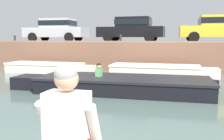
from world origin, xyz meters
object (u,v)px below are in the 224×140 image
object	(u,v)px
car_leftmost_silver	(57,29)
person_seated_right	(70,131)
boat_moored_west_cream	(48,68)
mooring_bollard_mid	(121,38)
motorboat_passing	(115,84)
mooring_bollard_west	(15,38)
car_centre_yellow	(216,28)
car_left_inner_black	(132,28)
boat_moored_central_cream	(159,71)

from	to	relation	value
car_leftmost_silver	person_seated_right	xyz separation A→B (m)	(7.15, -13.94, -1.38)
boat_moored_west_cream	mooring_bollard_mid	size ratio (longest dim) A/B	11.63
motorboat_passing	mooring_bollard_west	size ratio (longest dim) A/B	16.62
motorboat_passing	car_centre_yellow	bearing A→B (deg)	59.48
motorboat_passing	boat_moored_west_cream	bearing A→B (deg)	140.42
car_centre_yellow	mooring_bollard_west	distance (m)	12.59
motorboat_passing	mooring_bollard_west	bearing A→B (deg)	144.75
car_left_inner_black	mooring_bollard_west	world-z (taller)	car_left_inner_black
person_seated_right	boat_moored_west_cream	bearing A→B (deg)	119.73
boat_moored_central_cream	car_left_inner_black	bearing A→B (deg)	121.66
boat_moored_central_cream	mooring_bollard_west	bearing A→B (deg)	169.86
motorboat_passing	car_centre_yellow	distance (m)	8.73
boat_moored_west_cream	mooring_bollard_mid	world-z (taller)	mooring_bollard_mid
car_leftmost_silver	car_left_inner_black	distance (m)	5.23
car_leftmost_silver	boat_moored_central_cream	bearing A→B (deg)	-23.78
boat_moored_central_cream	mooring_bollard_mid	world-z (taller)	mooring_bollard_mid
car_centre_yellow	mooring_bollard_west	size ratio (longest dim) A/B	9.00
car_left_inner_black	mooring_bollard_west	size ratio (longest dim) A/B	9.44
mooring_bollard_west	car_centre_yellow	bearing A→B (deg)	6.71
boat_moored_west_cream	car_leftmost_silver	world-z (taller)	car_leftmost_silver
boat_moored_central_cream	boat_moored_west_cream	bearing A→B (deg)	-179.24
boat_moored_west_cream	car_leftmost_silver	xyz separation A→B (m)	(-1.05, 3.25, 2.26)
car_leftmost_silver	mooring_bollard_west	xyz separation A→B (m)	(-2.29, -1.47, -0.61)
mooring_bollard_west	car_leftmost_silver	bearing A→B (deg)	32.66
boat_moored_central_cream	mooring_bollard_mid	distance (m)	3.34
mooring_bollard_west	boat_moored_central_cream	bearing A→B (deg)	-10.14
motorboat_passing	car_leftmost_silver	distance (m)	9.63
mooring_bollard_mid	person_seated_right	bearing A→B (deg)	-79.39
person_seated_right	motorboat_passing	bearing A→B (deg)	100.57
car_leftmost_silver	car_left_inner_black	bearing A→B (deg)	-0.05
boat_moored_central_cream	mooring_bollard_west	xyz separation A→B (m)	(-9.48, 1.70, 1.63)
car_centre_yellow	person_seated_right	xyz separation A→B (m)	(-3.04, -13.94, -1.38)
car_centre_yellow	mooring_bollard_mid	xyz separation A→B (m)	(-5.38, -1.47, -0.61)
car_centre_yellow	boat_moored_west_cream	bearing A→B (deg)	-160.46
car_leftmost_silver	car_left_inner_black	size ratio (longest dim) A/B	1.01
car_leftmost_silver	mooring_bollard_mid	size ratio (longest dim) A/B	9.52
boat_moored_central_cream	person_seated_right	size ratio (longest dim) A/B	5.49
boat_moored_central_cream	car_leftmost_silver	bearing A→B (deg)	156.22
car_left_inner_black	person_seated_right	bearing A→B (deg)	-82.16
car_centre_yellow	person_seated_right	distance (m)	14.34
motorboat_passing	car_left_inner_black	world-z (taller)	car_left_inner_black
mooring_bollard_west	mooring_bollard_mid	distance (m)	7.11
car_centre_yellow	mooring_bollard_west	world-z (taller)	car_centre_yellow
boat_moored_west_cream	car_centre_yellow	size ratio (longest dim) A/B	1.29
boat_moored_central_cream	motorboat_passing	bearing A→B (deg)	-107.27
motorboat_passing	mooring_bollard_mid	xyz separation A→B (m)	(-1.09, 5.80, 1.64)
mooring_bollard_west	person_seated_right	xyz separation A→B (m)	(9.45, -12.47, -0.77)
boat_moored_central_cream	person_seated_right	distance (m)	10.81
boat_moored_west_cream	car_leftmost_silver	distance (m)	4.09
car_leftmost_silver	person_seated_right	bearing A→B (deg)	-62.84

